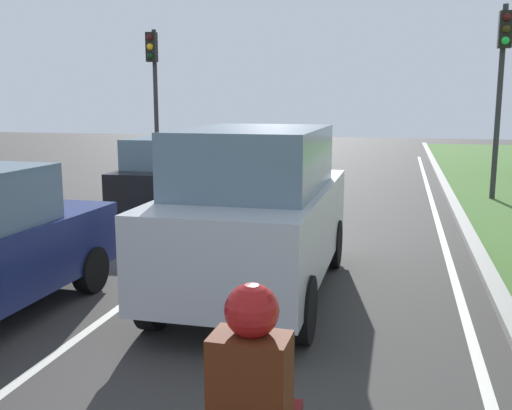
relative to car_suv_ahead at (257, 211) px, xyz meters
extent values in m
plane|color=#383533|center=(-0.89, 4.94, -1.17)|extent=(60.00, 60.00, 0.00)
cube|color=silver|center=(-1.59, 4.94, -1.16)|extent=(0.12, 32.00, 0.01)
cube|color=silver|center=(2.71, 4.94, -1.16)|extent=(0.12, 32.00, 0.01)
cube|color=#9E9B93|center=(3.21, 4.94, -1.11)|extent=(0.24, 48.00, 0.12)
cube|color=#B7BABF|center=(0.00, 0.04, -0.24)|extent=(1.92, 4.51, 1.10)
cube|color=slate|center=(0.00, -0.11, 0.71)|extent=(1.71, 2.71, 0.80)
cylinder|color=black|center=(-0.88, 1.57, -0.79)|extent=(0.22, 0.76, 0.76)
cylinder|color=black|center=(0.87, 1.57, -0.79)|extent=(0.22, 0.76, 0.76)
cylinder|color=black|center=(-0.87, -1.49, -0.79)|extent=(0.22, 0.76, 0.76)
cylinder|color=black|center=(0.88, -1.49, -0.79)|extent=(0.22, 0.76, 0.76)
cylinder|color=black|center=(-2.26, -0.47, -0.85)|extent=(0.23, 0.64, 0.64)
cube|color=black|center=(-3.46, 5.38, -0.47)|extent=(1.77, 3.75, 0.80)
cube|color=slate|center=(-3.45, 5.13, 0.27)|extent=(1.54, 1.95, 0.68)
cylinder|color=black|center=(-4.25, 6.61, -0.87)|extent=(0.24, 0.61, 0.60)
cylinder|color=black|center=(-2.74, 6.66, -0.87)|extent=(0.24, 0.61, 0.60)
cylinder|color=black|center=(-4.17, 4.09, -0.87)|extent=(0.24, 0.61, 0.60)
cylinder|color=black|center=(-2.66, 4.14, -0.87)|extent=(0.24, 0.61, 0.60)
cube|color=#4C1E0C|center=(1.15, -4.85, 0.01)|extent=(0.41, 0.27, 0.60)
sphere|color=maroon|center=(1.15, -4.82, 0.43)|extent=(0.28, 0.28, 0.28)
cylinder|color=#2D2D2D|center=(4.26, 8.85, 1.34)|extent=(0.14, 0.14, 5.01)
cube|color=black|center=(4.26, 8.65, 3.20)|extent=(0.32, 0.24, 0.90)
sphere|color=#3F0F0F|center=(4.26, 8.52, 3.48)|extent=(0.20, 0.20, 0.20)
sphere|color=#382B0C|center=(4.26, 8.52, 3.20)|extent=(0.20, 0.20, 0.20)
sphere|color=green|center=(4.26, 8.52, 2.92)|extent=(0.20, 0.20, 0.20)
cylinder|color=#2D2D2D|center=(-5.85, 10.22, 1.24)|extent=(0.14, 0.14, 4.82)
cube|color=black|center=(-5.85, 10.02, 3.10)|extent=(0.32, 0.24, 0.90)
sphere|color=#3F0F0F|center=(-5.85, 9.89, 3.38)|extent=(0.20, 0.20, 0.20)
sphere|color=#F2AD19|center=(-5.85, 9.89, 3.10)|extent=(0.20, 0.20, 0.20)
sphere|color=black|center=(-5.85, 9.89, 2.82)|extent=(0.20, 0.20, 0.20)
camera|label=1|loc=(1.84, -7.52, 1.47)|focal=41.06mm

